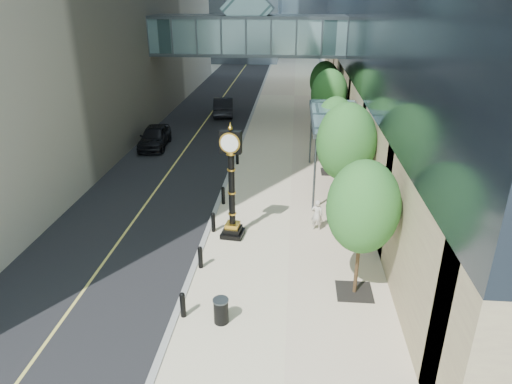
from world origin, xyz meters
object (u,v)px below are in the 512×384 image
trash_bin (221,311)px  car_near (155,137)px  street_clock (232,191)px  car_far (223,106)px  pedestrian (317,215)px

trash_bin → car_near: car_near is taller
street_clock → car_far: (-3.99, 23.61, -1.55)m
street_clock → car_far: size_ratio=1.06×
trash_bin → car_far: (-4.41, 29.86, 0.35)m
car_far → pedestrian: bearing=102.0°
pedestrian → street_clock: bearing=23.6°
street_clock → car_near: bearing=127.3°
street_clock → trash_bin: size_ratio=6.02×
trash_bin → car_far: car_far is taller
trash_bin → car_near: bearing=112.5°
car_far → car_near: bearing=63.0°
pedestrian → trash_bin: bearing=73.4°
pedestrian → car_far: size_ratio=0.31×
pedestrian → car_near: size_ratio=0.33×
trash_bin → car_near: size_ratio=0.19×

